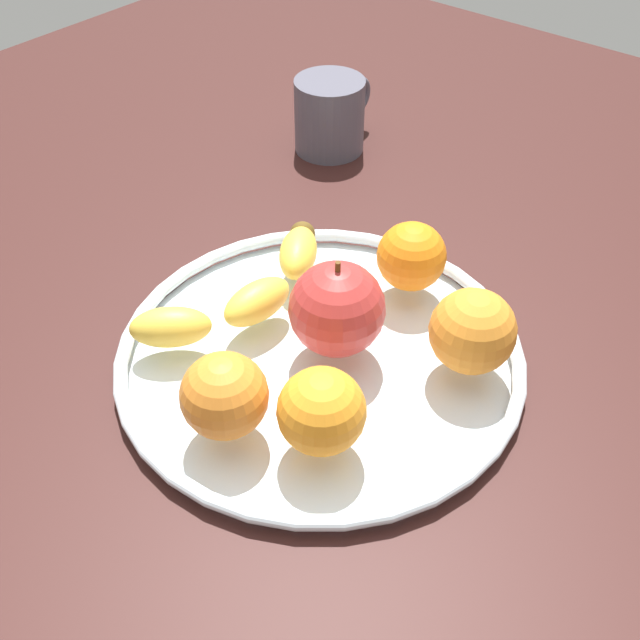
{
  "coord_description": "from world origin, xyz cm",
  "views": [
    {
      "loc": [
        -34.59,
        -28.46,
        45.94
      ],
      "look_at": [
        0.0,
        0.0,
        4.8
      ],
      "focal_mm": 42.1,
      "sensor_mm": 36.0,
      "label": 1
    }
  ],
  "objects_px": {
    "fruit_bowl": "(320,354)",
    "banana": "(247,289)",
    "orange_front_left": "(411,256)",
    "ambient_mug": "(330,115)",
    "orange_back_left": "(472,331)",
    "apple": "(337,309)",
    "orange_front_right": "(221,393)",
    "orange_back_right": "(321,411)"
  },
  "relations": [
    {
      "from": "banana",
      "to": "fruit_bowl",
      "type": "bearing_deg",
      "value": -84.35
    },
    {
      "from": "fruit_bowl",
      "to": "orange_front_left",
      "type": "relative_size",
      "value": 5.49
    },
    {
      "from": "fruit_bowl",
      "to": "banana",
      "type": "bearing_deg",
      "value": 89.39
    },
    {
      "from": "fruit_bowl",
      "to": "orange_back_left",
      "type": "relative_size",
      "value": 4.94
    },
    {
      "from": "apple",
      "to": "orange_back_right",
      "type": "relative_size",
      "value": 1.34
    },
    {
      "from": "fruit_bowl",
      "to": "orange_front_right",
      "type": "distance_m",
      "value": 0.12
    },
    {
      "from": "fruit_bowl",
      "to": "orange_front_right",
      "type": "relative_size",
      "value": 5.24
    },
    {
      "from": "apple",
      "to": "orange_front_left",
      "type": "relative_size",
      "value": 1.39
    },
    {
      "from": "fruit_bowl",
      "to": "apple",
      "type": "height_order",
      "value": "apple"
    },
    {
      "from": "apple",
      "to": "orange_back_right",
      "type": "xyz_separation_m",
      "value": [
        -0.09,
        -0.05,
        -0.01
      ]
    },
    {
      "from": "orange_front_right",
      "to": "orange_back_left",
      "type": "distance_m",
      "value": 0.2
    },
    {
      "from": "orange_back_left",
      "to": "orange_front_left",
      "type": "relative_size",
      "value": 1.11
    },
    {
      "from": "apple",
      "to": "banana",
      "type": "bearing_deg",
      "value": 96.12
    },
    {
      "from": "orange_front_right",
      "to": "orange_back_left",
      "type": "xyz_separation_m",
      "value": [
        0.17,
        -0.11,
        0.0
      ]
    },
    {
      "from": "fruit_bowl",
      "to": "ambient_mug",
      "type": "xyz_separation_m",
      "value": [
        0.29,
        0.22,
        0.03
      ]
    },
    {
      "from": "orange_back_left",
      "to": "apple",
      "type": "bearing_deg",
      "value": 118.26
    },
    {
      "from": "orange_back_left",
      "to": "ambient_mug",
      "type": "height_order",
      "value": "orange_back_left"
    },
    {
      "from": "banana",
      "to": "apple",
      "type": "bearing_deg",
      "value": -77.61
    },
    {
      "from": "ambient_mug",
      "to": "banana",
      "type": "bearing_deg",
      "value": -154.45
    },
    {
      "from": "banana",
      "to": "orange_back_left",
      "type": "bearing_deg",
      "value": -65.65
    },
    {
      "from": "apple",
      "to": "orange_front_right",
      "type": "relative_size",
      "value": 1.33
    },
    {
      "from": "banana",
      "to": "ambient_mug",
      "type": "relative_size",
      "value": 1.87
    },
    {
      "from": "banana",
      "to": "orange_front_right",
      "type": "height_order",
      "value": "orange_front_right"
    },
    {
      "from": "orange_front_left",
      "to": "ambient_mug",
      "type": "relative_size",
      "value": 0.53
    },
    {
      "from": "fruit_bowl",
      "to": "orange_front_left",
      "type": "bearing_deg",
      "value": -5.25
    },
    {
      "from": "fruit_bowl",
      "to": "ambient_mug",
      "type": "distance_m",
      "value": 0.36
    },
    {
      "from": "orange_back_right",
      "to": "orange_back_left",
      "type": "distance_m",
      "value": 0.14
    },
    {
      "from": "orange_back_left",
      "to": "ambient_mug",
      "type": "bearing_deg",
      "value": 55.36
    },
    {
      "from": "orange_back_right",
      "to": "orange_back_left",
      "type": "relative_size",
      "value": 0.93
    },
    {
      "from": "apple",
      "to": "orange_back_left",
      "type": "distance_m",
      "value": 0.11
    },
    {
      "from": "ambient_mug",
      "to": "orange_back_left",
      "type": "bearing_deg",
      "value": -124.64
    },
    {
      "from": "fruit_bowl",
      "to": "orange_back_left",
      "type": "distance_m",
      "value": 0.13
    },
    {
      "from": "apple",
      "to": "orange_back_left",
      "type": "xyz_separation_m",
      "value": [
        0.05,
        -0.1,
        -0.0
      ]
    },
    {
      "from": "banana",
      "to": "orange_front_right",
      "type": "bearing_deg",
      "value": -137.82
    },
    {
      "from": "orange_back_left",
      "to": "orange_front_left",
      "type": "height_order",
      "value": "orange_back_left"
    },
    {
      "from": "orange_back_right",
      "to": "fruit_bowl",
      "type": "bearing_deg",
      "value": 40.06
    },
    {
      "from": "orange_back_left",
      "to": "ambient_mug",
      "type": "relative_size",
      "value": 0.59
    },
    {
      "from": "orange_front_right",
      "to": "ambient_mug",
      "type": "xyz_separation_m",
      "value": [
        0.4,
        0.22,
        -0.01
      ]
    },
    {
      "from": "orange_front_left",
      "to": "banana",
      "type": "bearing_deg",
      "value": 140.66
    },
    {
      "from": "banana",
      "to": "orange_back_left",
      "type": "relative_size",
      "value": 3.17
    },
    {
      "from": "orange_front_left",
      "to": "ambient_mug",
      "type": "distance_m",
      "value": 0.29
    },
    {
      "from": "banana",
      "to": "orange_front_right",
      "type": "distance_m",
      "value": 0.14
    }
  ]
}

